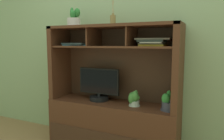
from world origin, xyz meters
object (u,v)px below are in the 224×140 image
(tv_monitor, at_px, (99,87))
(magazine_stack_left, at_px, (77,44))
(potted_fern, at_px, (169,104))
(potted_orchid, at_px, (134,98))
(media_console, at_px, (112,111))
(potted_succulent, at_px, (74,20))
(diffuser_bottle, at_px, (113,20))
(magazine_stack_centre, at_px, (153,42))

(tv_monitor, bearing_deg, magazine_stack_left, -174.63)
(tv_monitor, height_order, potted_fern, tv_monitor)
(potted_orchid, bearing_deg, media_console, 172.47)
(media_console, xyz_separation_m, potted_succulent, (-0.47, -0.03, 1.03))
(potted_succulent, bearing_deg, potted_orchid, -0.41)
(potted_orchid, bearing_deg, potted_fern, 0.12)
(media_console, relative_size, tv_monitor, 2.96)
(potted_succulent, bearing_deg, diffuser_bottle, 5.41)
(diffuser_bottle, bearing_deg, magazine_stack_centre, 0.05)
(media_console, bearing_deg, magazine_stack_centre, 1.94)
(diffuser_bottle, relative_size, potted_succulent, 1.42)
(potted_orchid, bearing_deg, tv_monitor, 174.65)
(magazine_stack_left, bearing_deg, potted_fern, -0.81)
(tv_monitor, bearing_deg, potted_orchid, -5.35)
(tv_monitor, bearing_deg, diffuser_bottle, 2.96)
(media_console, xyz_separation_m, tv_monitor, (-0.17, 0.01, 0.26))
(diffuser_bottle, bearing_deg, potted_fern, -4.46)
(diffuser_bottle, bearing_deg, potted_orchid, -10.60)
(potted_orchid, relative_size, potted_fern, 0.86)
(potted_orchid, bearing_deg, magazine_stack_centre, 15.91)
(magazine_stack_centre, bearing_deg, potted_orchid, -164.09)
(magazine_stack_centre, distance_m, diffuser_bottle, 0.50)
(media_console, distance_m, magazine_stack_left, 0.87)
(potted_orchid, height_order, magazine_stack_left, magazine_stack_left)
(media_console, height_order, magazine_stack_left, media_console)
(media_console, xyz_separation_m, magazine_stack_centre, (0.44, 0.02, 0.77))
(tv_monitor, distance_m, magazine_stack_left, 0.55)
(potted_succulent, bearing_deg, potted_fern, -0.23)
(magazine_stack_centre, bearing_deg, potted_fern, -14.86)
(tv_monitor, xyz_separation_m, magazine_stack_centre, (0.61, 0.01, 0.51))
(magazine_stack_centre, height_order, potted_succulent, potted_succulent)
(media_console, bearing_deg, tv_monitor, 178.07)
(potted_fern, bearing_deg, tv_monitor, 177.12)
(potted_orchid, relative_size, potted_succulent, 0.77)
(media_console, height_order, potted_orchid, media_console)
(potted_orchid, distance_m, diffuser_bottle, 0.87)
(potted_fern, distance_m, diffuser_bottle, 1.05)
(tv_monitor, xyz_separation_m, potted_fern, (0.80, -0.04, -0.09))
(media_console, height_order, diffuser_bottle, diffuser_bottle)
(potted_fern, xyz_separation_m, magazine_stack_left, (-1.07, 0.02, 0.58))
(potted_succulent, bearing_deg, magazine_stack_left, 18.02)
(potted_fern, distance_m, magazine_stack_left, 1.21)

